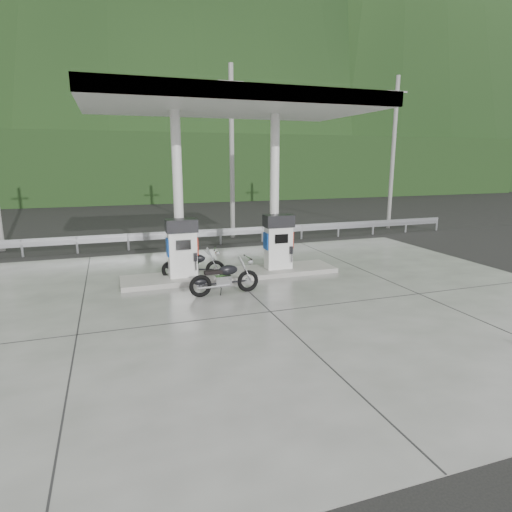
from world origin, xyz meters
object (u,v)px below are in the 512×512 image
object	(u,v)px
gas_pump_left	(182,248)
motorcycle_left	(193,266)
gas_pump_right	(278,242)
motorcycle_right	(225,279)

from	to	relation	value
gas_pump_left	motorcycle_left	bearing A→B (deg)	6.99
gas_pump_left	gas_pump_right	bearing A→B (deg)	0.00
gas_pump_left	gas_pump_right	world-z (taller)	same
motorcycle_left	gas_pump_right	bearing A→B (deg)	16.28
gas_pump_right	motorcycle_left	bearing A→B (deg)	179.17
gas_pump_left	motorcycle_left	distance (m)	0.69
gas_pump_right	motorcycle_left	distance (m)	2.93
gas_pump_left	motorcycle_right	xyz separation A→B (m)	(0.89, -1.73, -0.60)
gas_pump_left	motorcycle_left	size ratio (longest dim) A/B	0.96
gas_pump_left	motorcycle_right	world-z (taller)	gas_pump_left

